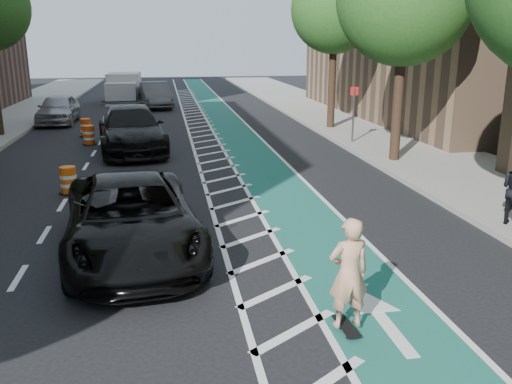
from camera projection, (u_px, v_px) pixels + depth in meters
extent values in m
plane|color=black|center=(188.00, 267.00, 10.77)|extent=(120.00, 120.00, 0.00)
cube|color=#17524C|center=(255.00, 158.00, 20.75)|extent=(2.00, 90.00, 0.01)
cube|color=silver|center=(216.00, 159.00, 20.51)|extent=(1.40, 90.00, 0.01)
cube|color=gray|center=(414.00, 151.00, 21.77)|extent=(5.00, 90.00, 0.15)
cube|color=gray|center=(356.00, 153.00, 21.37)|extent=(0.12, 90.00, 0.16)
cylinder|color=#382619|center=(401.00, 104.00, 19.04)|extent=(0.36, 0.36, 4.40)
cylinder|color=#382619|center=(333.00, 86.00, 26.64)|extent=(0.36, 0.36, 4.40)
sphere|color=#22551C|center=(336.00, 9.00, 25.67)|extent=(4.20, 4.20, 4.20)
cylinder|color=#4C4C4C|center=(353.00, 117.00, 23.06)|extent=(0.08, 0.08, 2.40)
cube|color=red|center=(354.00, 91.00, 22.77)|extent=(0.35, 0.02, 0.35)
cube|color=black|center=(346.00, 326.00, 8.37)|extent=(0.25, 0.73, 0.03)
cylinder|color=black|center=(336.00, 322.00, 8.59)|extent=(0.03, 0.06, 0.06)
cylinder|color=black|center=(344.00, 321.00, 8.62)|extent=(0.03, 0.06, 0.06)
cylinder|color=black|center=(347.00, 338.00, 8.14)|extent=(0.03, 0.06, 0.06)
cylinder|color=black|center=(356.00, 337.00, 8.17)|extent=(0.03, 0.06, 0.06)
imported|color=tan|center=(349.00, 273.00, 8.13)|extent=(0.66, 0.46, 1.75)
imported|color=black|center=(132.00, 218.00, 11.24)|extent=(3.26, 5.98, 1.59)
imported|color=black|center=(131.00, 129.00, 21.93)|extent=(3.23, 6.42, 1.79)
imported|color=#A5A4A9|center=(58.00, 109.00, 29.32)|extent=(1.90, 4.63, 1.57)
imported|color=#525357|center=(155.00, 95.00, 36.43)|extent=(2.48, 5.34, 1.69)
cube|color=silver|center=(125.00, 87.00, 39.93)|extent=(2.37, 3.38, 2.08)
cube|color=silver|center=(121.00, 94.00, 37.62)|extent=(2.12, 1.71, 1.56)
cylinder|color=black|center=(107.00, 101.00, 37.21)|extent=(0.28, 0.73, 0.73)
cylinder|color=black|center=(135.00, 101.00, 37.47)|extent=(0.28, 0.73, 0.73)
cylinder|color=black|center=(113.00, 96.00, 40.78)|extent=(0.28, 0.73, 0.73)
cylinder|color=black|center=(139.00, 95.00, 41.03)|extent=(0.28, 0.73, 0.73)
cylinder|color=#E5580C|center=(68.00, 180.00, 15.85)|extent=(0.46, 0.46, 0.80)
cylinder|color=silver|center=(69.00, 185.00, 15.88)|extent=(0.47, 0.47, 0.11)
cylinder|color=silver|center=(68.00, 176.00, 15.82)|extent=(0.47, 0.47, 0.11)
cylinder|color=black|center=(70.00, 193.00, 15.95)|extent=(0.59, 0.59, 0.04)
cylinder|color=#DE480B|center=(89.00, 135.00, 23.38)|extent=(0.48, 0.48, 0.82)
cylinder|color=silver|center=(89.00, 138.00, 23.42)|extent=(0.49, 0.49, 0.11)
cylinder|color=silver|center=(89.00, 132.00, 23.35)|extent=(0.49, 0.49, 0.11)
cylinder|color=black|center=(90.00, 144.00, 23.49)|extent=(0.60, 0.60, 0.04)
cylinder|color=#EF4E0C|center=(86.00, 128.00, 25.33)|extent=(0.49, 0.49, 0.84)
cylinder|color=silver|center=(86.00, 131.00, 25.37)|extent=(0.50, 0.50, 0.11)
cylinder|color=silver|center=(86.00, 125.00, 25.30)|extent=(0.50, 0.50, 0.11)
cylinder|color=black|center=(87.00, 136.00, 25.44)|extent=(0.62, 0.62, 0.04)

